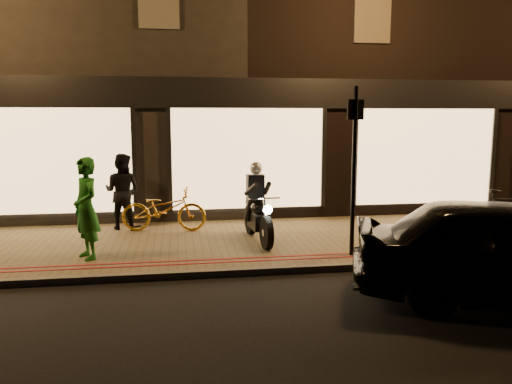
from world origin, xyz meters
TOP-DOWN VIEW (x-y plane):
  - ground at (0.00, 0.00)m, footprint 90.00×90.00m
  - sidewalk at (0.00, 2.00)m, footprint 50.00×4.00m
  - kerb_stone at (0.00, 0.05)m, footprint 50.00×0.14m
  - red_kerb_lines at (0.00, 0.55)m, footprint 50.00×0.26m
  - building_row at (-0.00, 8.99)m, footprint 48.00×10.11m
  - motorcycle at (-0.10, 1.87)m, footprint 0.61×1.94m
  - sign_post at (1.42, 0.59)m, footprint 0.34×0.14m
  - bicycle_gold at (-1.98, 3.05)m, footprint 1.91×0.90m
  - bicycle_dark at (4.82, 1.05)m, footprint 1.82×0.98m
  - person_green at (-3.26, 1.08)m, footprint 0.71×0.78m
  - person_dark at (-2.89, 3.43)m, footprint 0.98×0.87m

SIDE VIEW (x-z plane):
  - ground at x=0.00m, z-range 0.00..0.00m
  - sidewalk at x=0.00m, z-range 0.00..0.12m
  - kerb_stone at x=0.00m, z-range 0.00..0.12m
  - red_kerb_lines at x=0.00m, z-range 0.12..0.13m
  - bicycle_gold at x=-1.98m, z-range 0.12..1.08m
  - bicycle_dark at x=4.82m, z-range 0.12..1.17m
  - motorcycle at x=-0.10m, z-range -0.06..1.53m
  - person_dark at x=-2.89m, z-range 0.12..1.80m
  - person_green at x=-3.26m, z-range 0.12..1.91m
  - sign_post at x=1.42m, z-range 0.30..3.30m
  - building_row at x=0.00m, z-range 0.00..8.50m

